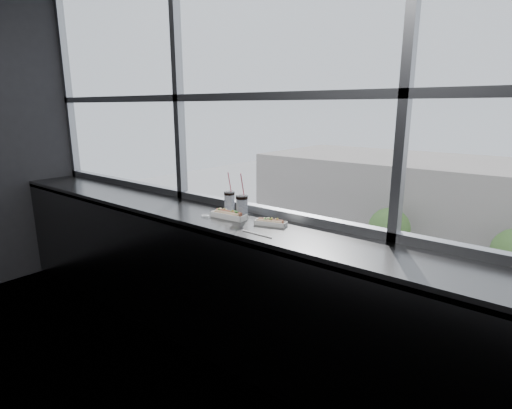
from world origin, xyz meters
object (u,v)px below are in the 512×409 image
Objects in this scene: soda_cup_right at (242,206)px; tree_left at (389,228)px; wrapper at (205,215)px; car_near_a at (228,284)px; car_near_c at (460,371)px; hotdog_tray_left at (229,215)px; soda_cup_left at (229,201)px; pedestrian_b at (487,288)px; loose_straw at (257,234)px; hotdog_tray_right at (271,222)px; car_far_a at (346,266)px.

tree_left is at bearing 107.50° from soda_cup_right.
wrapper is 0.01× the size of car_near_a.
car_near_c is (-0.79, 16.22, -11.17)m from soda_cup_right.
hotdog_tray_left is 0.90× the size of soda_cup_left.
tree_left reaches higher than pedestrian_b.
soda_cup_right reaches higher than hotdog_tray_left.
loose_straw is at bearing -178.34° from car_near_c.
wrapper is (-0.53, -0.13, -0.01)m from hotdog_tray_right.
hotdog_tray_left is at bearing 171.16° from hotdog_tray_right.
soda_cup_right is 24.88m from car_near_a.
hotdog_tray_right is at bearing -10.32° from soda_cup_left.
soda_cup_left is 0.24m from wrapper.
soda_cup_left reaches higher than hotdog_tray_right.
car_far_a is 0.98× the size of car_near_a.
soda_cup_left is 0.06× the size of tree_left.
soda_cup_right is 0.06× the size of car_near_c.
soda_cup_left is at bearing -156.06° from car_far_a.
hotdog_tray_left is 0.19m from soda_cup_left.
tree_left reaches higher than car_near_a.
soda_cup_left is 28.48m from car_far_a.
hotdog_tray_right is 2.71× the size of wrapper.
loose_straw is at bearing -72.03° from tree_left.
loose_straw reaches higher than car_near_a.
soda_cup_right is at bearing -141.76° from car_near_a.
car_near_c is at bearing 93.59° from pedestrian_b.
car_far_a is at bearing 112.89° from wrapper.
car_far_a is 9.32m from car_near_a.
wrapper is at bearing -142.48° from car_near_a.
soda_cup_right reaches higher than wrapper.
pedestrian_b is (-1.27, 26.96, -11.21)m from soda_cup_left.
soda_cup_left is 3.67× the size of wrapper.
soda_cup_right is at bearing 162.30° from hotdog_tray_right.
loose_straw is (0.06, -0.23, -0.02)m from hotdog_tray_right.
loose_straw is 0.04× the size of car_far_a.
wrapper is at bearing -73.05° from tree_left.
pedestrian_b is at bearing 1.34° from car_near_c.
hotdog_tray_right is 29.31m from pedestrian_b.
soda_cup_left reaches higher than car_far_a.
loose_straw is (0.53, -0.31, -0.09)m from soda_cup_left.
soda_cup_right is (-0.28, 0.01, 0.08)m from hotdog_tray_right.
car_far_a is 12.61m from car_near_c.
car_far_a is (-10.87, 24.45, -10.95)m from loose_straw.
pedestrian_b is (-1.47, 27.04, -11.22)m from soda_cup_right.
soda_cup_left is 0.63m from loose_straw.
car_far_a is (-10.81, 24.22, -10.97)m from hotdog_tray_right.
loose_straw is at bearing -92.81° from hotdog_tray_right.
soda_cup_right reaches higher than car_near_c.
car_near_c is (-1.07, 16.22, -11.09)m from hotdog_tray_right.
soda_cup_left is 0.05× the size of car_far_a.
tree_left is (-8.64, 28.35, -8.63)m from wrapper.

